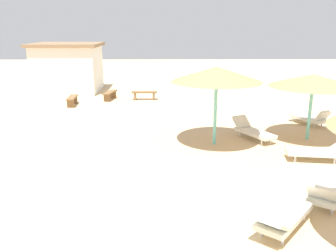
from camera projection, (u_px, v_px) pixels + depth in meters
ground_plane at (170, 208)px, 8.47m from camera, size 80.00×80.00×0.00m
parasol_0 at (313, 81)px, 13.09m from camera, size 3.20×3.20×2.49m
parasol_3 at (217, 74)px, 12.42m from camera, size 3.19×3.19×2.83m
lounger_0 at (318, 151)px, 11.40m from camera, size 1.96×0.91×0.72m
lounger_2 at (328, 191)px, 8.62m from camera, size 1.61×1.88×0.78m
lounger_3 at (252, 131)px, 13.64m from camera, size 1.46×1.95×0.75m
lounger_5 at (310, 118)px, 15.57m from camera, size 1.37×1.94×0.81m
lounger_7 at (282, 217)px, 7.47m from camera, size 1.73×1.86×0.66m
bench_0 at (110, 94)px, 20.98m from camera, size 0.68×1.55×0.49m
bench_1 at (144, 94)px, 21.00m from camera, size 1.50×0.40×0.49m
bench_2 at (72, 99)px, 19.47m from camera, size 0.49×1.52×0.49m
beach_cabana at (68, 67)px, 23.40m from camera, size 4.33×4.09×3.15m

